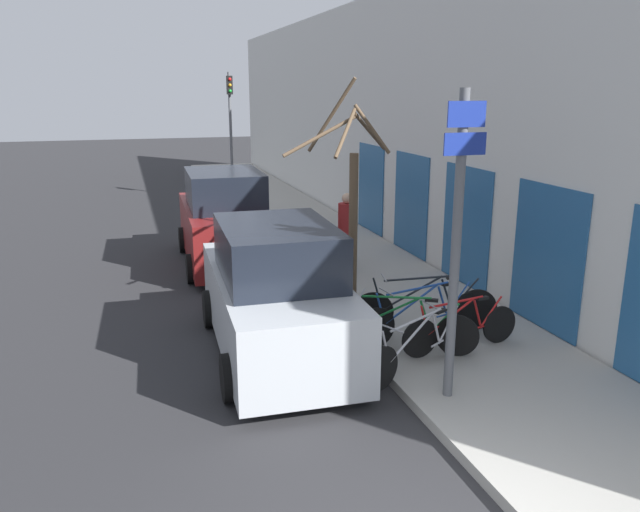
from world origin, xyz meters
name	(u,v)px	position (x,y,z in m)	size (l,w,h in m)	color
ground_plane	(231,258)	(0.00, 11.20, 0.00)	(80.00, 80.00, 0.00)	#28282B
sidewalk_curb	(302,226)	(2.60, 14.00, 0.07)	(3.20, 32.00, 0.15)	#9E9B93
building_facade	(359,119)	(4.35, 13.90, 3.22)	(0.23, 32.00, 6.50)	silver
signpost	(457,241)	(1.51, 2.95, 2.26)	(0.56, 0.14, 3.95)	#595B60
bicycle_0	(421,348)	(1.47, 3.69, 0.53)	(2.10, 1.01, 0.87)	black
bicycle_1	(461,328)	(2.41, 4.22, 0.51)	(2.08, 0.44, 0.84)	black
bicycle_2	(403,327)	(1.55, 4.46, 0.54)	(1.98, 1.21, 0.91)	black
bicycle_3	(423,316)	(2.06, 4.79, 0.55)	(2.42, 0.50, 0.92)	black
bicycle_4	(425,308)	(2.23, 5.09, 0.56)	(2.42, 0.65, 0.97)	black
parked_car_0	(276,295)	(-0.26, 5.27, 0.97)	(2.18, 4.59, 2.13)	#B2B7BC
parked_car_1	(225,222)	(-0.19, 10.76, 1.03)	(2.15, 4.52, 2.25)	maroon
pedestrian_near	(347,226)	(2.20, 8.89, 1.16)	(0.46, 0.39, 1.75)	#333338
street_tree	(351,205)	(1.46, 6.62, 2.06)	(2.22, 1.39, 4.13)	brown
traffic_light	(231,119)	(1.40, 19.04, 3.03)	(0.20, 0.30, 4.50)	#595B60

